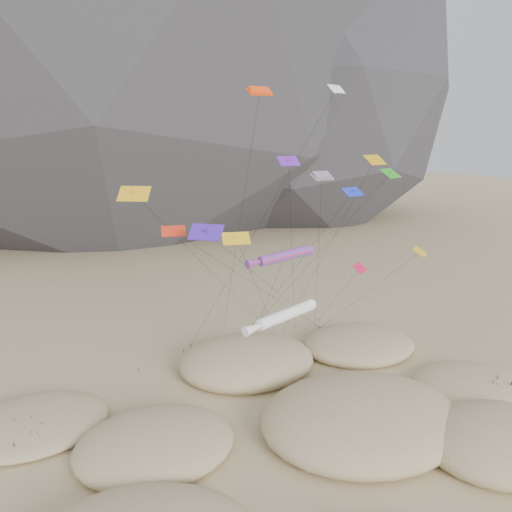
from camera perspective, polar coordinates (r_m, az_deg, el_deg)
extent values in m
plane|color=#CCB789|center=(40.76, 9.94, -21.26)|extent=(500.00, 500.00, 0.00)
ellipsoid|color=black|center=(157.55, 4.40, 18.63)|extent=(130.55, 126.41, 100.00)
ellipsoid|color=#CCB789|center=(44.00, 26.12, -18.47)|extent=(12.19, 10.36, 3.58)
ellipsoid|color=#CCB789|center=(40.63, -11.45, -20.34)|extent=(12.10, 10.29, 2.92)
ellipsoid|color=#CCB789|center=(43.29, 11.97, -17.65)|extent=(16.88, 14.35, 4.17)
ellipsoid|color=#CCB789|center=(52.46, 23.24, -13.35)|extent=(11.20, 9.52, 1.94)
ellipsoid|color=#CCB789|center=(52.01, -1.02, -11.90)|extent=(14.01, 11.91, 3.91)
ellipsoid|color=#CCB789|center=(57.69, 11.61, -9.83)|extent=(12.91, 10.97, 2.84)
ellipsoid|color=#CCB789|center=(46.38, -24.23, -17.11)|extent=(12.07, 10.26, 1.85)
ellipsoid|color=black|center=(44.19, 25.35, -17.94)|extent=(3.72, 3.18, 1.12)
ellipsoid|color=black|center=(42.40, 25.98, -19.73)|extent=(2.57, 2.19, 0.77)
ellipsoid|color=black|center=(41.05, -10.73, -19.68)|extent=(2.67, 2.29, 0.80)
ellipsoid|color=black|center=(41.61, -7.05, -19.20)|extent=(2.13, 1.82, 0.64)
ellipsoid|color=black|center=(44.01, 10.38, -16.78)|extent=(3.91, 3.34, 1.17)
ellipsoid|color=black|center=(47.89, 11.56, -14.35)|extent=(3.01, 2.58, 0.90)
ellipsoid|color=black|center=(42.79, 9.29, -17.98)|extent=(2.64, 2.26, 0.79)
ellipsoid|color=black|center=(52.02, 25.94, -13.65)|extent=(2.00, 1.71, 0.60)
ellipsoid|color=black|center=(51.73, -2.65, -11.91)|extent=(3.05, 2.61, 0.92)
ellipsoid|color=black|center=(51.68, 1.69, -12.05)|extent=(2.53, 2.17, 0.76)
ellipsoid|color=black|center=(57.71, 12.83, -9.82)|extent=(2.03, 1.74, 0.61)
ellipsoid|color=black|center=(54.93, 13.60, -11.19)|extent=(2.04, 1.75, 0.61)
ellipsoid|color=black|center=(44.99, -23.99, -17.95)|extent=(2.53, 2.16, 0.76)
ellipsoid|color=black|center=(43.78, -24.39, -19.06)|extent=(2.11, 1.81, 0.63)
cylinder|color=#3F2D1E|center=(57.98, -7.50, -10.07)|extent=(0.08, 0.08, 0.30)
cylinder|color=#3F2D1E|center=(57.95, -2.12, -9.97)|extent=(0.08, 0.08, 0.30)
cylinder|color=#3F2D1E|center=(59.31, 2.60, -9.41)|extent=(0.08, 0.08, 0.30)
cylinder|color=#3F2D1E|center=(62.74, 4.44, -8.14)|extent=(0.08, 0.08, 0.30)
cylinder|color=#3F2D1E|center=(63.05, 7.34, -8.11)|extent=(0.08, 0.08, 0.30)
cylinder|color=#3F2D1E|center=(56.66, -8.26, -10.66)|extent=(0.08, 0.08, 0.30)
cylinder|color=#3F2D1E|center=(65.74, 7.18, -7.20)|extent=(0.08, 0.08, 0.30)
cylinder|color=#3F2D1E|center=(53.21, -13.24, -12.53)|extent=(0.08, 0.08, 0.30)
cylinder|color=#F91A41|center=(44.42, 3.36, 0.06)|extent=(5.26, 1.35, 1.47)
sphere|color=#F91A41|center=(45.78, 6.08, 0.67)|extent=(0.99, 0.99, 0.99)
cone|color=#F91A41|center=(43.06, 0.18, -0.69)|extent=(2.19, 1.01, 1.06)
cylinder|color=black|center=(51.74, 1.18, -5.41)|extent=(2.10, 11.93, 12.87)
cylinder|color=white|center=(40.49, 3.45, -6.71)|extent=(5.80, 2.43, 1.31)
sphere|color=white|center=(42.34, 6.27, -5.54)|extent=(0.96, 0.96, 0.96)
cone|color=white|center=(38.61, 0.04, -8.15)|extent=(2.47, 1.42, 0.98)
cylinder|color=black|center=(50.30, -0.72, -8.21)|extent=(1.86, 18.60, 9.18)
cube|color=#EE410C|center=(47.22, 0.43, 18.23)|extent=(2.34, 0.96, 0.70)
cube|color=#EE410C|center=(47.24, 0.44, 18.45)|extent=(1.99, 0.75, 0.68)
cylinder|color=black|center=(53.35, -1.97, 3.04)|extent=(0.65, 11.75, 27.09)
cube|color=#FD1A39|center=(45.18, 7.56, 8.95)|extent=(2.39, 1.42, 0.62)
cube|color=#FD1A39|center=(45.16, 7.57, 9.21)|extent=(2.02, 1.15, 0.62)
cylinder|color=black|center=(53.20, 7.07, -1.16)|extent=(6.68, 11.24, 19.69)
cube|color=#1931D8|center=(46.41, 11.00, 7.22)|extent=(2.20, 1.45, 0.74)
cube|color=#1931D8|center=(46.43, 11.00, 7.04)|extent=(0.28, 0.25, 0.70)
cylinder|color=black|center=(51.28, 3.74, -2.40)|extent=(6.62, 11.77, 18.26)
cube|color=#E6B00C|center=(48.63, 18.24, 0.48)|extent=(2.21, 2.10, 0.66)
cube|color=#E6B00C|center=(48.66, 18.22, 0.31)|extent=(0.28, 0.28, 0.69)
cylinder|color=black|center=(55.46, 12.11, -4.44)|extent=(1.09, 15.03, 12.75)
cube|color=white|center=(53.22, 9.18, 18.34)|extent=(2.11, 1.43, 0.87)
cube|color=white|center=(53.21, 9.17, 18.18)|extent=(0.31, 0.37, 0.63)
cylinder|color=black|center=(53.35, 0.32, 3.50)|extent=(13.94, 6.90, 27.82)
cube|color=#D11343|center=(44.08, 11.80, -1.34)|extent=(1.88, 1.67, 0.65)
cube|color=#D11343|center=(44.12, 11.79, -1.53)|extent=(0.28, 0.28, 0.58)
cylinder|color=black|center=(54.82, 9.04, -4.90)|extent=(7.34, 17.97, 12.05)
cube|color=gold|center=(41.68, -13.77, 6.93)|extent=(2.82, 2.39, 1.15)
cube|color=gold|center=(41.69, -13.76, 6.72)|extent=(0.48, 0.50, 0.84)
cylinder|color=black|center=(49.52, -4.17, -2.76)|extent=(17.42, 7.91, 18.62)
cube|color=#22A018|center=(55.91, 15.13, 9.11)|extent=(3.06, 2.47, 0.96)
cube|color=#22A018|center=(55.92, 15.12, 8.96)|extent=(0.40, 0.37, 0.93)
cylinder|color=black|center=(55.52, 6.36, -0.66)|extent=(15.30, 6.34, 19.36)
cube|color=#441EB4|center=(36.87, -5.75, 2.73)|extent=(2.71, 2.53, 1.04)
cube|color=#441EB4|center=(36.89, -5.74, 2.50)|extent=(0.45, 0.45, 0.84)
cylinder|color=black|center=(49.47, 2.49, -4.19)|extent=(19.89, 15.31, 16.24)
cube|color=red|center=(39.81, -9.42, 2.83)|extent=(2.06, 1.37, 0.72)
cube|color=red|center=(39.84, -9.41, 2.62)|extent=(0.27, 0.25, 0.65)
cylinder|color=black|center=(50.71, 0.83, -3.97)|extent=(21.37, 11.80, 15.86)
cube|color=#691FB7|center=(43.59, 3.74, 10.78)|extent=(1.92, 0.96, 0.82)
cube|color=#691FB7|center=(43.59, 3.74, 10.59)|extent=(0.23, 0.29, 0.63)
cylinder|color=black|center=(52.47, 4.16, -0.45)|extent=(8.05, 12.64, 21.08)
cube|color=orange|center=(48.92, 13.43, 10.64)|extent=(2.50, 1.72, 0.91)
cube|color=orange|center=(48.92, 13.42, 10.47)|extent=(0.34, 0.35, 0.77)
cylinder|color=black|center=(53.07, 7.49, -0.41)|extent=(4.79, 10.05, 21.02)
cube|color=gold|center=(44.79, -2.29, 2.02)|extent=(2.73, 1.82, 0.95)
cube|color=gold|center=(44.82, -2.29, 1.83)|extent=(0.35, 0.34, 0.85)
cylinder|color=black|center=(51.76, 0.48, -4.55)|extent=(8.58, 7.98, 14.22)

